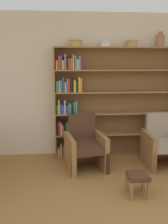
% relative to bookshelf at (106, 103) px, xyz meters
% --- Properties ---
extents(wall_back, '(12.00, 0.06, 2.75)m').
position_rel_bookshelf_xyz_m(wall_back, '(-0.14, 0.17, 0.33)').
color(wall_back, beige).
rests_on(wall_back, ground).
extents(bookshelf, '(2.48, 0.30, 2.11)m').
position_rel_bookshelf_xyz_m(bookshelf, '(0.00, 0.00, 0.00)').
color(bookshelf, olive).
rests_on(bookshelf, ground).
extents(bowl_sage, '(0.25, 0.25, 0.12)m').
position_rel_bookshelf_xyz_m(bowl_sage, '(-0.60, -0.02, 1.13)').
color(bowl_sage, tan).
rests_on(bowl_sage, bookshelf).
extents(bowl_stoneware, '(0.23, 0.23, 0.10)m').
position_rel_bookshelf_xyz_m(bowl_stoneware, '(-0.04, -0.02, 1.12)').
color(bowl_stoneware, silver).
rests_on(bowl_stoneware, bookshelf).
extents(bowl_terracotta, '(0.23, 0.23, 0.12)m').
position_rel_bookshelf_xyz_m(bowl_terracotta, '(0.45, -0.02, 1.13)').
color(bowl_terracotta, tan).
rests_on(bowl_terracotta, bookshelf).
extents(vase_tall, '(0.16, 0.16, 0.28)m').
position_rel_bookshelf_xyz_m(vase_tall, '(0.99, -0.02, 1.18)').
color(vase_tall, '#A36647').
rests_on(vase_tall, bookshelf).
extents(armchair_leather, '(0.74, 0.78, 0.92)m').
position_rel_bookshelf_xyz_m(armchair_leather, '(-0.47, -0.57, -0.65)').
color(armchair_leather, olive).
rests_on(armchair_leather, ground).
extents(armchair_cushioned, '(0.64, 0.68, 0.92)m').
position_rel_bookshelf_xyz_m(armchair_cushioned, '(0.93, -0.57, -0.65)').
color(armchair_cushioned, olive).
rests_on(armchair_cushioned, ground).
extents(footstool, '(0.28, 0.28, 0.31)m').
position_rel_bookshelf_xyz_m(footstool, '(0.18, -1.58, -0.81)').
color(footstool, olive).
rests_on(footstool, ground).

